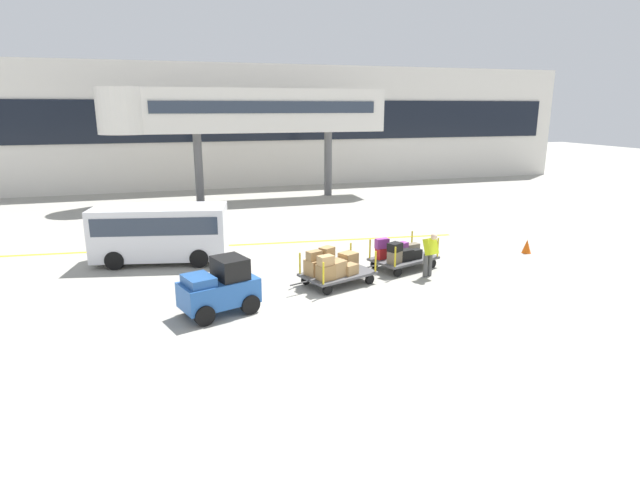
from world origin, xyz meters
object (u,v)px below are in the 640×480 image
Objects in this scene: baggage_cart_middle at (400,254)px; shuttle_van at (160,229)px; baggage_tug at (220,288)px; baggage_handler at (430,252)px; baggage_cart_lead at (333,267)px; safety_cone_near at (527,246)px.

shuttle_van reaches higher than baggage_cart_middle.
baggage_tug is 0.46× the size of shuttle_van.
baggage_handler is at bearing -64.09° from baggage_cart_middle.
shuttle_van reaches higher than baggage_tug.
baggage_cart_lead is 5.59× the size of safety_cone_near.
baggage_handler reaches higher than baggage_cart_middle.
baggage_cart_lead reaches higher than safety_cone_near.
shuttle_van is at bearing 152.47° from baggage_handler.
baggage_handler reaches higher than safety_cone_near.
safety_cone_near is at bearing 8.97° from baggage_cart_lead.
baggage_cart_middle is at bearing 19.22° from baggage_tug.
baggage_tug is 0.76× the size of baggage_cart_middle.
shuttle_van reaches higher than baggage_handler.
baggage_cart_middle is 1.30m from baggage_handler.
baggage_cart_lead is 0.60× the size of shuttle_van.
baggage_tug is 5.95m from shuttle_van.
baggage_cart_middle is at bearing 115.91° from baggage_handler.
shuttle_van is at bearing 105.16° from baggage_tug.
baggage_handler is at bearing -27.53° from shuttle_van.
shuttle_van reaches higher than baggage_cart_lead.
baggage_handler reaches higher than baggage_cart_lead.
shuttle_van is at bearing 157.32° from baggage_cart_middle.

